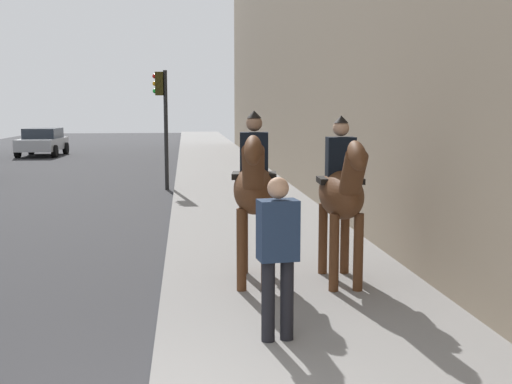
{
  "coord_description": "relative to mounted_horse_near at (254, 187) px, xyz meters",
  "views": [
    {
      "loc": [
        -4.31,
        -0.34,
        2.51
      ],
      "look_at": [
        4.0,
        -1.27,
        1.4
      ],
      "focal_mm": 44.65,
      "sensor_mm": 36.0,
      "label": 1
    }
  ],
  "objects": [
    {
      "name": "car_far_lane",
      "position": [
        25.86,
        8.32,
        -0.69
      ],
      "size": [
        3.93,
        2.2,
        1.44
      ],
      "rotation": [
        0.0,
        0.0,
        3.09
      ],
      "color": "#B7BABF",
      "rests_on": "ground"
    },
    {
      "name": "mounted_horse_far",
      "position": [
        -0.14,
        -1.18,
        -0.06
      ],
      "size": [
        2.15,
        0.64,
        2.29
      ],
      "rotation": [
        0.0,
        0.0,
        3.09
      ],
      "color": "#4C2B16",
      "rests_on": "sidewalk_slab"
    },
    {
      "name": "mounted_horse_near",
      "position": [
        0.0,
        0.0,
        0.0
      ],
      "size": [
        2.15,
        0.74,
        2.35
      ],
      "rotation": [
        0.0,
        0.0,
        3.02
      ],
      "color": "#4C2B16",
      "rests_on": "sidewalk_slab"
    },
    {
      "name": "pedestrian_greeting",
      "position": [
        -2.19,
        -0.01,
        -0.35
      ],
      "size": [
        0.31,
        0.43,
        1.7
      ],
      "rotation": [
        0.0,
        0.0,
        0.12
      ],
      "color": "black",
      "rests_on": "sidewalk_slab"
    },
    {
      "name": "traffic_light_near_curb",
      "position": [
        11.16,
        1.58,
        1.0
      ],
      "size": [
        0.2,
        0.44,
        3.63
      ],
      "color": "black",
      "rests_on": "ground"
    }
  ]
}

